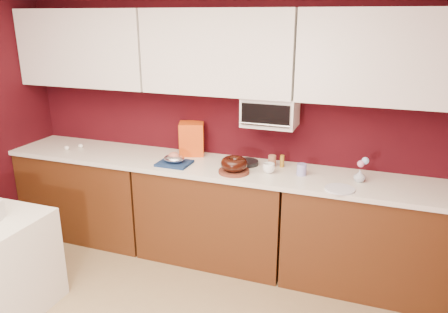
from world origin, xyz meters
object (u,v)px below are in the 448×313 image
toaster_oven (270,111)px  bundt_cake (234,164)px  foil_ham_nest (174,158)px  flower_vase (360,175)px  pandoro_box (192,139)px  blue_jar (302,170)px  coffee_mug (269,167)px

toaster_oven → bundt_cake: 0.54m
foil_ham_nest → flower_vase: size_ratio=1.69×
foil_ham_nest → pandoro_box: (0.02, 0.32, 0.10)m
bundt_cake → blue_jar: bearing=14.5°
toaster_oven → coffee_mug: bearing=-75.0°
foil_ham_nest → flower_vase: bearing=4.6°
foil_ham_nest → coffee_mug: coffee_mug is taller
blue_jar → flower_vase: bearing=1.0°
blue_jar → coffee_mug: bearing=-171.5°
toaster_oven → bundt_cake: bearing=-125.8°
bundt_cake → blue_jar: bundt_cake is taller
pandoro_box → bundt_cake: bearing=-53.7°
coffee_mug → flower_vase: 0.72m
toaster_oven → flower_vase: size_ratio=4.10×
blue_jar → pandoro_box: bearing=169.0°
foil_ham_nest → blue_jar: 1.10m
foil_ham_nest → blue_jar: bearing=6.1°
toaster_oven → flower_vase: toaster_oven is taller
bundt_cake → foil_ham_nest: 0.56m
bundt_cake → blue_jar: size_ratio=2.33×
pandoro_box → toaster_oven: bearing=-24.3°
bundt_cake → flower_vase: bearing=8.4°
toaster_oven → pandoro_box: size_ratio=1.49×
blue_jar → flower_vase: flower_vase is taller
foil_ham_nest → flower_vase: flower_vase is taller
foil_ham_nest → bundt_cake: bearing=-2.3°
toaster_oven → foil_ham_nest: toaster_oven is taller
coffee_mug → blue_jar: coffee_mug is taller
pandoro_box → coffee_mug: size_ratio=3.05×
flower_vase → bundt_cake: bearing=-171.6°
pandoro_box → blue_jar: size_ratio=3.18×
bundt_cake → pandoro_box: pandoro_box is taller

